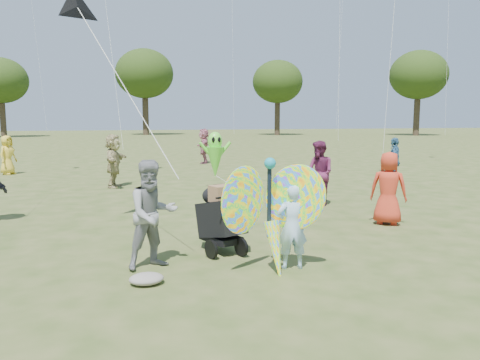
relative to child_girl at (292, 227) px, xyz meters
name	(u,v)px	position (x,y,z in m)	size (l,w,h in m)	color
ground	(281,268)	(-0.15, 0.05, -0.61)	(160.00, 160.00, 0.00)	#51592B
child_girl	(292,227)	(0.00, 0.00, 0.00)	(0.45, 0.29, 1.23)	#A7CEEC
adult_man	(153,214)	(-1.91, 0.56, 0.17)	(0.76, 0.59, 1.57)	gray
grey_bag	(146,279)	(-2.07, -0.11, -0.54)	(0.45, 0.37, 0.14)	gray
crowd_a	(388,188)	(2.93, 2.13, 0.13)	(0.73, 0.47, 1.49)	red
crowd_c	(394,161)	(6.28, 7.00, 0.16)	(0.90, 0.38, 1.54)	#2C587B
crowd_d	(114,161)	(-2.41, 8.90, 0.22)	(1.54, 0.49, 1.66)	tan
crowd_e	(319,173)	(2.49, 4.45, 0.19)	(0.78, 0.61, 1.60)	#652148
crowd_g	(7,155)	(-6.31, 13.45, 0.13)	(0.73, 0.48, 1.49)	yellow
crowd_j	(204,146)	(1.78, 15.79, 0.22)	(1.54, 0.49, 1.66)	#B8697C
jogging_stroller	(220,214)	(-0.79, 1.15, 0.00)	(0.75, 1.14, 1.09)	black
butterfly_kite	(272,214)	(-0.34, -0.09, 0.21)	(1.74, 0.75, 1.82)	orange
delta_kite_rig	(78,9)	(-2.94, 3.03, 3.47)	(1.89, 2.72, 3.27)	black
alien_kite	(215,157)	(0.61, 7.93, 0.36)	(1.12, 0.69, 1.74)	#64EC37
tree_line	(167,73)	(3.52, 45.04, 6.25)	(91.78, 33.60, 10.79)	#3A2D21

